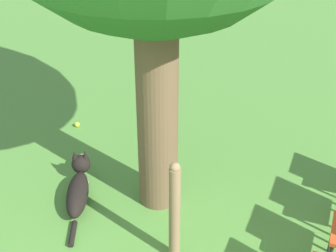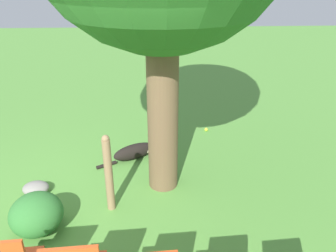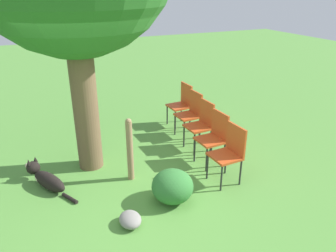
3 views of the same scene
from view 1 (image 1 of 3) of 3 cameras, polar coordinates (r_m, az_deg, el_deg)
name	(u,v)px [view 1 (image 1 of 3)]	position (r m, az deg, el deg)	size (l,w,h in m)	color
dog	(78,187)	(5.12, -10.86, -7.33)	(0.67, 1.12, 0.39)	black
fence_post	(175,212)	(4.13, 0.80, -10.44)	(0.10, 0.10, 1.05)	#937551
tennis_ball	(77,124)	(6.44, -11.02, 0.18)	(0.07, 0.07, 0.07)	#CCE033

